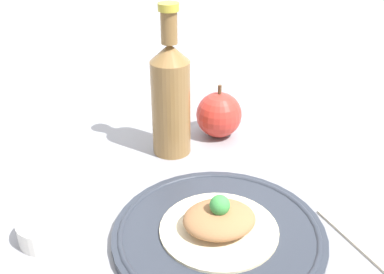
{
  "coord_description": "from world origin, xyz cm",
  "views": [
    {
      "loc": [
        -20.01,
        -61.17,
        41.51
      ],
      "look_at": [
        -6.1,
        -4.16,
        9.22
      ],
      "focal_mm": 42.0,
      "sensor_mm": 36.0,
      "label": 1
    }
  ],
  "objects": [
    {
      "name": "dipping_bowl",
      "position": [
        -27.95,
        -10.99,
        1.57
      ],
      "size": [
        7.53,
        7.53,
        3.13
      ],
      "color": "silver",
      "rests_on": "ground_plane"
    },
    {
      "name": "apple",
      "position": [
        3.03,
        11.77,
        4.34
      ],
      "size": [
        8.66,
        8.66,
        10.32
      ],
      "color": "red",
      "rests_on": "ground_plane"
    },
    {
      "name": "plated_food",
      "position": [
        -5.34,
        -16.38,
        2.83
      ],
      "size": [
        16.08,
        16.08,
        5.61
      ],
      "color": "beige",
      "rests_on": "plate"
    },
    {
      "name": "ground_plane",
      "position": [
        0.0,
        0.0,
        -2.0
      ],
      "size": [
        180.0,
        110.0,
        4.0
      ],
      "primitive_type": "cube",
      "color": "gray"
    },
    {
      "name": "cider_bottle",
      "position": [
        -6.86,
        8.06,
        10.7
      ],
      "size": [
        6.76,
        6.76,
        26.36
      ],
      "color": "olive",
      "rests_on": "ground_plane"
    },
    {
      "name": "plate",
      "position": [
        -5.34,
        -16.38,
        0.81
      ],
      "size": [
        28.92,
        28.92,
        1.52
      ],
      "color": "#2D333D",
      "rests_on": "ground_plane"
    }
  ]
}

